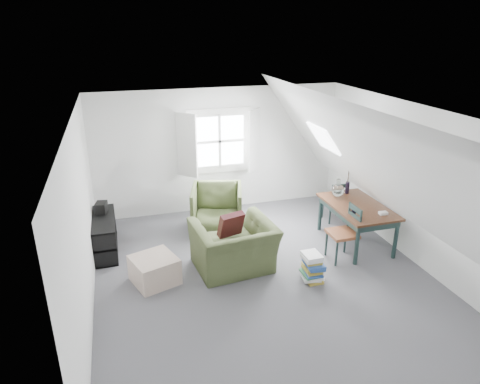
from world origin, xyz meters
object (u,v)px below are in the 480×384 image
object	(u,v)px
dining_table	(357,210)
media_shelf	(104,237)
ottoman	(155,270)
dining_chair_far	(335,200)
dining_chair_near	(344,232)
armchair_near	(234,268)
magazine_stack	(312,267)
armchair_far	(217,229)

from	to	relation	value
dining_table	media_shelf	xyz separation A→B (m)	(-4.23, 0.92, -0.35)
ottoman	dining_chair_far	xyz separation A→B (m)	(3.62, 1.19, 0.22)
dining_chair_far	media_shelf	xyz separation A→B (m)	(-4.33, -0.03, -0.15)
ottoman	dining_chair_near	bearing A→B (deg)	-3.42
armchair_near	media_shelf	size ratio (longest dim) A/B	1.01
ottoman	dining_table	bearing A→B (deg)	4.01
armchair_near	media_shelf	world-z (taller)	media_shelf
dining_table	dining_chair_far	world-z (taller)	dining_chair_far
magazine_stack	armchair_near	bearing A→B (deg)	148.05
dining_chair_far	media_shelf	world-z (taller)	dining_chair_far
armchair_near	magazine_stack	bearing A→B (deg)	142.22
ottoman	media_shelf	bearing A→B (deg)	121.65
dining_chair_near	media_shelf	world-z (taller)	dining_chair_near
armchair_near	dining_chair_far	world-z (taller)	dining_chair_far
armchair_far	magazine_stack	world-z (taller)	magazine_stack
media_shelf	magazine_stack	size ratio (longest dim) A/B	2.70
dining_chair_far	dining_chair_near	size ratio (longest dim) A/B	0.88
armchair_near	dining_table	xyz separation A→B (m)	(2.28, 0.23, 0.63)
ottoman	magazine_stack	world-z (taller)	magazine_stack
armchair_near	media_shelf	xyz separation A→B (m)	(-1.95, 1.14, 0.28)
ottoman	media_shelf	distance (m)	1.37
armchair_near	dining_chair_near	xyz separation A→B (m)	(1.81, -0.20, 0.48)
armchair_far	dining_chair_near	bearing A→B (deg)	-28.12
armchair_near	magazine_stack	xyz separation A→B (m)	(1.05, -0.65, 0.22)
ottoman	dining_chair_near	xyz separation A→B (m)	(3.05, -0.18, 0.28)
dining_chair_near	media_shelf	size ratio (longest dim) A/B	0.78
ottoman	dining_chair_far	distance (m)	3.81
dining_chair_near	magazine_stack	xyz separation A→B (m)	(-0.76, -0.45, -0.26)
dining_chair_far	magazine_stack	world-z (taller)	dining_chair_far
ottoman	dining_table	distance (m)	3.55
media_shelf	magazine_stack	bearing A→B (deg)	-27.18
ottoman	media_shelf	size ratio (longest dim) A/B	0.51
dining_table	dining_chair_far	size ratio (longest dim) A/B	1.78
armchair_near	armchair_far	distance (m)	1.45
dining_chair_far	dining_table	bearing A→B (deg)	67.81
dining_chair_far	ottoman	bearing A→B (deg)	2.09
armchair_far	media_shelf	size ratio (longest dim) A/B	0.79
armchair_far	magazine_stack	distance (m)	2.32
dining_chair_far	dining_chair_near	world-z (taller)	dining_chair_near
dining_chair_far	media_shelf	size ratio (longest dim) A/B	0.69
armchair_far	magazine_stack	bearing A→B (deg)	-49.77
dining_chair_near	magazine_stack	size ratio (longest dim) A/B	2.10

